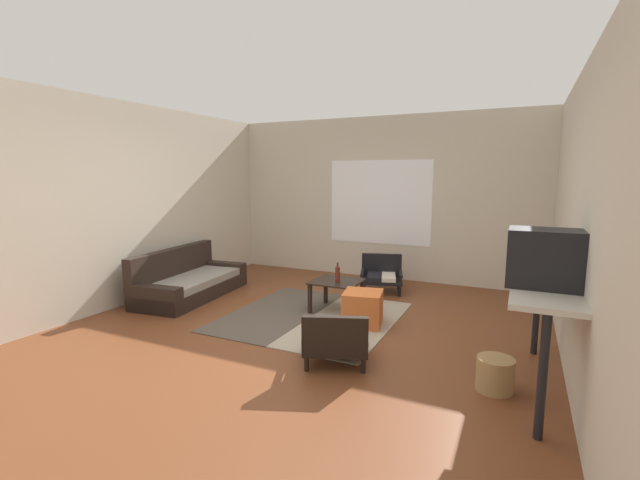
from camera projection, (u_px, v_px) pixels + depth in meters
ground_plane at (294, 335)px, 4.70m from camera, size 7.80×7.80×0.00m
far_wall_with_window at (381, 198)px, 7.23m from camera, size 5.60×0.13×2.70m
side_wall_right at (584, 221)px, 3.64m from camera, size 0.12×6.60×2.70m
side_wall_left at (134, 203)px, 5.90m from camera, size 0.12×6.60×2.70m
area_rug at (312, 317)px, 5.29m from camera, size 1.99×2.10×0.01m
couch at (188, 282)px, 6.18m from camera, size 0.97×1.86×0.69m
coffee_table at (337, 286)px, 5.48m from camera, size 0.60×0.56×0.40m
armchair_by_window at (381, 274)px, 6.47m from camera, size 0.74×0.68×0.54m
armchair_striped_foreground at (335, 339)px, 3.94m from camera, size 0.75×0.73×0.51m
ottoman_orange at (363, 309)px, 4.97m from camera, size 0.51×0.51×0.40m
console_shelf at (543, 292)px, 3.40m from camera, size 0.47×1.64×0.91m
crt_television at (546, 258)px, 3.17m from camera, size 0.54×0.37×0.43m
clay_vase at (543, 255)px, 3.77m from camera, size 0.19×0.19×0.31m
glass_bottle at (338, 274)px, 5.37m from camera, size 0.06×0.06×0.25m
wicker_basket at (495, 374)px, 3.47m from camera, size 0.29×0.29×0.27m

